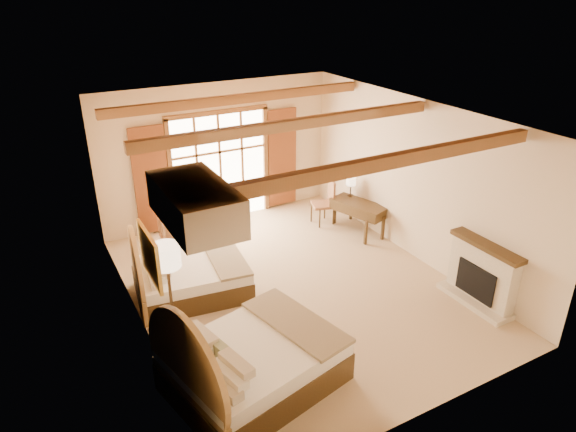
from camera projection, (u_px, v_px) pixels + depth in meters
floor at (294, 286)px, 9.55m from camera, size 7.00×7.00×0.00m
wall_back at (219, 153)px, 11.66m from camera, size 5.50×0.00×5.50m
wall_left at (135, 244)px, 7.68m from camera, size 0.00×7.00×7.00m
wall_right at (416, 181)px, 10.09m from camera, size 0.00×7.00×7.00m
ceiling at (295, 117)px, 8.21m from camera, size 7.00×7.00×0.00m
ceiling_beams at (295, 124)px, 8.26m from camera, size 5.39×4.60×0.18m
french_doors at (220, 169)px, 11.76m from camera, size 3.95×0.08×2.60m
fireplace at (481, 277)px, 8.89m from camera, size 0.46×1.40×1.16m
painting at (150, 256)px, 7.04m from camera, size 0.06×0.95×0.75m
canopy_valance at (195, 203)px, 5.67m from camera, size 0.70×1.40×0.45m
bed_near at (244, 362)px, 7.00m from camera, size 2.59×2.14×1.48m
bed_far at (184, 277)px, 9.14m from camera, size 2.11×1.69×1.28m
nightstand at (181, 350)px, 7.48m from camera, size 0.63×0.63×0.58m
floor_lamp at (167, 263)px, 7.13m from camera, size 0.40×0.40×1.90m
armchair at (179, 229)px, 10.96m from camera, size 0.85×0.87×0.71m
ottoman at (209, 246)px, 10.59m from camera, size 0.65×0.65×0.37m
desk at (358, 216)px, 11.50m from camera, size 0.92×1.40×0.70m
desk_chair at (323, 210)px, 11.91m from camera, size 0.59×0.59×1.06m
desk_lamp at (351, 182)px, 11.61m from camera, size 0.22×0.22×0.44m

